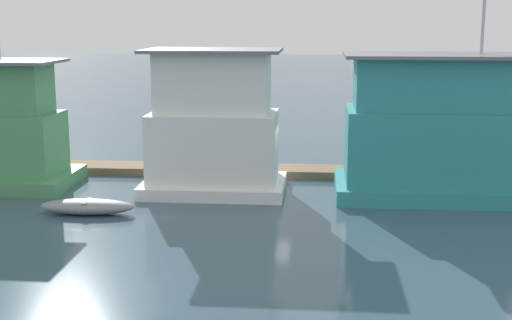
% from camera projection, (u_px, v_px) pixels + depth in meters
% --- Properties ---
extents(ground_plane, '(200.00, 200.00, 0.00)m').
position_uv_depth(ground_plane, '(258.00, 190.00, 27.82)').
color(ground_plane, '#385160').
extents(dock_walkway, '(33.80, 1.67, 0.30)m').
position_uv_depth(dock_walkway, '(264.00, 171.00, 30.61)').
color(dock_walkway, brown).
rests_on(dock_walkway, ground_plane).
extents(houseboat_white, '(5.42, 3.65, 5.47)m').
position_uv_depth(houseboat_white, '(214.00, 129.00, 27.10)').
color(houseboat_white, white).
rests_on(houseboat_white, ground_plane).
extents(houseboat_teal, '(6.93, 4.08, 7.99)m').
position_uv_depth(houseboat_teal, '(430.00, 132.00, 26.47)').
color(houseboat_teal, teal).
rests_on(houseboat_teal, ground_plane).
extents(dinghy_grey, '(3.28, 1.14, 0.53)m').
position_uv_depth(dinghy_grey, '(87.00, 207.00, 24.40)').
color(dinghy_grey, gray).
rests_on(dinghy_grey, ground_plane).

